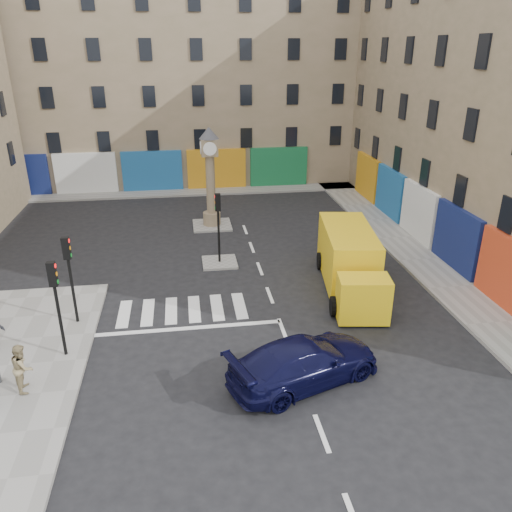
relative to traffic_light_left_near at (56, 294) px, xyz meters
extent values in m
plane|color=black|center=(8.30, -0.20, -2.62)|extent=(120.00, 120.00, 0.00)
cube|color=gray|center=(17.00, 9.80, -2.55)|extent=(2.60, 30.00, 0.15)
cube|color=gray|center=(4.30, 22.00, -2.55)|extent=(32.00, 2.40, 0.15)
cube|color=gray|center=(6.30, 7.80, -2.56)|extent=(1.80, 1.80, 0.12)
cube|color=gray|center=(6.30, 13.80, -2.56)|extent=(2.40, 2.40, 0.12)
cube|color=gray|center=(4.30, 27.80, 5.88)|extent=(32.00, 10.00, 17.00)
cylinder|color=black|center=(0.00, 0.00, -1.07)|extent=(0.12, 0.12, 2.80)
cube|color=black|center=(0.00, 0.00, 0.78)|extent=(0.28, 0.22, 0.90)
cylinder|color=black|center=(0.00, 2.40, -1.07)|extent=(0.12, 0.12, 2.80)
cube|color=black|center=(0.00, 2.40, 0.78)|extent=(0.28, 0.22, 0.90)
cylinder|color=black|center=(6.30, 7.80, -1.10)|extent=(0.12, 0.12, 2.80)
cube|color=black|center=(6.30, 7.80, 0.75)|extent=(0.28, 0.22, 0.90)
cylinder|color=#8D765C|center=(6.30, 13.80, -2.10)|extent=(1.10, 1.10, 0.80)
cylinder|color=#8D765C|center=(6.30, 13.80, 0.10)|extent=(0.56, 0.56, 3.60)
cube|color=#8D765C|center=(6.30, 13.80, 2.40)|extent=(1.00, 1.00, 1.00)
cylinder|color=white|center=(6.30, 13.28, 2.40)|extent=(0.80, 0.06, 0.80)
cone|color=#333338|center=(6.30, 13.80, 3.25)|extent=(1.20, 1.20, 0.70)
imported|color=black|center=(8.37, -2.65, -1.83)|extent=(5.87, 4.00, 1.58)
cube|color=yellow|center=(12.28, 4.90, -1.24)|extent=(2.96, 5.56, 2.54)
cube|color=yellow|center=(11.69, 0.97, -1.57)|extent=(2.27, 1.62, 1.87)
cube|color=black|center=(11.69, 0.91, -1.13)|extent=(2.00, 1.26, 0.77)
cylinder|color=black|center=(10.67, 1.57, -2.18)|extent=(0.40, 0.91, 0.88)
cylinder|color=black|center=(12.85, 1.24, -2.18)|extent=(0.40, 0.91, 0.88)
cylinder|color=black|center=(11.38, 6.37, -2.18)|extent=(0.40, 0.91, 0.88)
cylinder|color=black|center=(13.56, 6.04, -2.18)|extent=(0.40, 0.91, 0.88)
imported|color=#95825B|center=(-0.88, -1.89, -1.63)|extent=(0.79, 0.93, 1.68)
camera|label=1|loc=(4.66, -16.40, 8.02)|focal=35.00mm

